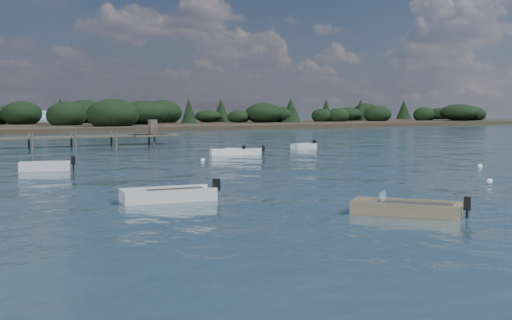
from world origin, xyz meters
TOP-DOWN VIEW (x-y plane):
  - ground at (0.00, 60.00)m, footprint 400.00×400.00m
  - tender_far_grey at (-12.50, 24.08)m, footprint 3.59×2.08m
  - dinghy_extra_a at (5.27, 29.70)m, footprint 3.46×3.01m
  - tender_far_grey_b at (14.18, 33.49)m, footprint 3.06×1.57m
  - dinghy_near_olive at (-4.04, -0.38)m, footprint 3.73×4.14m
  - tender_far_white at (3.72, 29.82)m, footprint 3.10×1.72m
  - dinghy_mid_grey at (-10.62, 7.59)m, footprint 4.52×2.08m
  - buoy_b at (7.71, 5.53)m, footprint 0.32×0.32m
  - buoy_c at (-11.67, 10.66)m, footprint 0.32×0.32m
  - buoy_d at (14.45, 12.02)m, footprint 0.32×0.32m
  - buoy_e at (-0.25, 26.08)m, footprint 0.32×0.32m
  - far_headland at (25.00, 100.00)m, footprint 190.00×40.00m

SIDE VIEW (x-z plane):
  - ground at x=0.00m, z-range 0.00..0.00m
  - buoy_b at x=7.71m, z-range -0.16..0.16m
  - buoy_c at x=-11.67m, z-range -0.16..0.16m
  - buoy_d at x=14.45m, z-range -0.16..0.16m
  - buoy_e at x=-0.25m, z-range -0.16..0.16m
  - dinghy_extra_a at x=5.27m, z-range -0.37..0.65m
  - dinghy_near_olive at x=-4.04m, z-range -0.40..0.68m
  - tender_far_grey_b at x=14.18m, z-range -0.37..0.66m
  - tender_far_white at x=3.72m, z-range -0.37..0.67m
  - dinghy_mid_grey at x=-10.62m, z-range -0.41..0.71m
  - tender_far_grey at x=-12.50m, z-range -0.41..0.73m
  - far_headland at x=25.00m, z-range -0.94..4.86m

